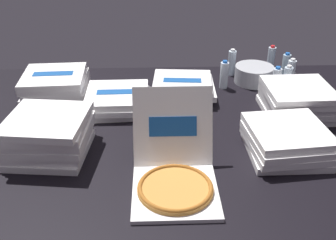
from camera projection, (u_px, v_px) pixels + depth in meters
The scene contains 16 objects.
ground_plane at pixel (167, 154), 2.09m from camera, with size 3.20×2.40×0.02m, color black.
open_pizza_box at pixel (175, 173), 1.82m from camera, with size 0.38×0.54×0.38m.
pizza_stack_left_mid at pixel (297, 100), 2.43m from camera, with size 0.40×0.41×0.18m.
pizza_stack_left_far at pixel (287, 141), 2.05m from camera, with size 0.42×0.44×0.14m.
pizza_stack_right_near at pixel (49, 134), 2.04m from camera, with size 0.43×0.44×0.22m.
pizza_stack_center_near at pixel (184, 88), 2.67m from camera, with size 0.43×0.42×0.11m.
pizza_stack_center_far at pixel (56, 86), 2.59m from camera, with size 0.42×0.41×0.18m.
pizza_stack_left_near at pixel (118, 100), 2.50m from camera, with size 0.41×0.41×0.11m.
ice_bucket at pixel (254, 74), 2.85m from camera, with size 0.27×0.27×0.12m, color #B7BABF.
water_bottle_0 at pixel (271, 59), 3.03m from camera, with size 0.06×0.06×0.20m.
water_bottle_1 at pixel (286, 67), 2.89m from camera, with size 0.06×0.06×0.20m.
water_bottle_2 at pixel (291, 73), 2.79m from camera, with size 0.06×0.06×0.20m.
water_bottle_3 at pixel (287, 80), 2.67m from camera, with size 0.06×0.06×0.20m.
water_bottle_4 at pixel (224, 75), 2.75m from camera, with size 0.06×0.06×0.20m.
water_bottle_5 at pixel (276, 81), 2.66m from camera, with size 0.06×0.06×0.20m.
water_bottle_6 at pixel (232, 63), 2.96m from camera, with size 0.06×0.06×0.20m.
Camera 1 is at (-0.06, -1.73, 1.17)m, focal length 42.66 mm.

